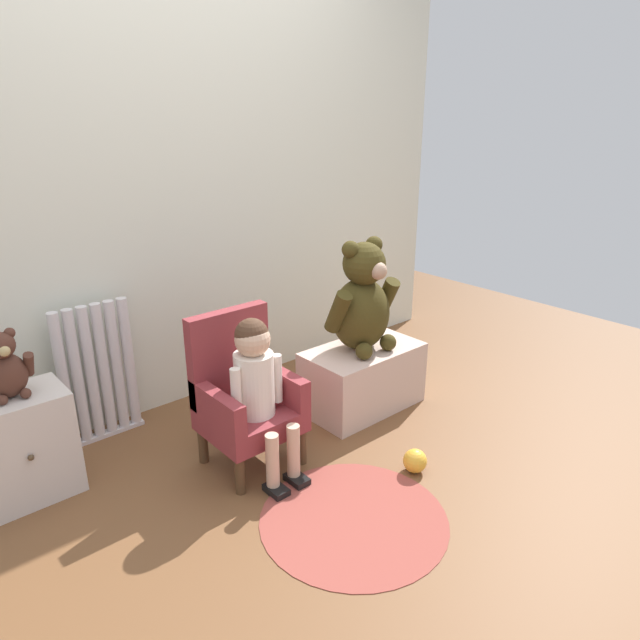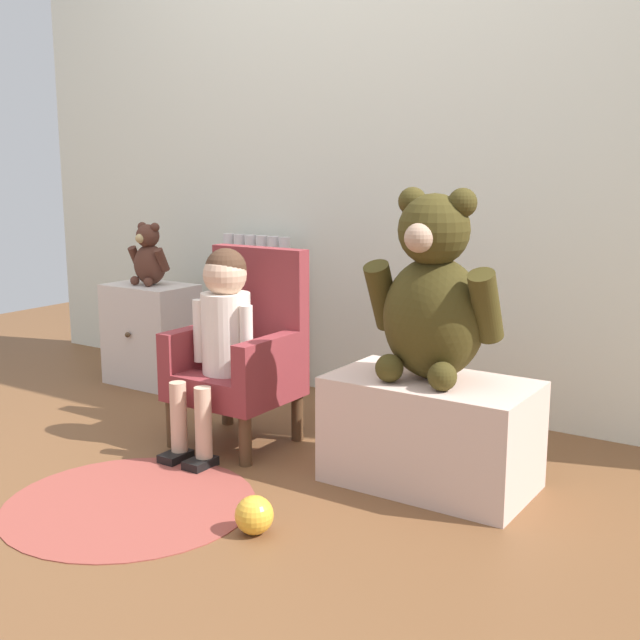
% 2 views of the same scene
% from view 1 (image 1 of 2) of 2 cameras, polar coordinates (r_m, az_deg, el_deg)
% --- Properties ---
extents(ground_plane, '(6.00, 6.00, 0.00)m').
position_cam_1_polar(ground_plane, '(2.44, 1.54, -17.78)').
color(ground_plane, brown).
extents(back_wall, '(3.80, 0.05, 2.40)m').
position_cam_1_polar(back_wall, '(2.97, -15.12, 13.77)').
color(back_wall, silver).
rests_on(back_wall, ground_plane).
extents(radiator, '(0.37, 0.05, 0.68)m').
position_cam_1_polar(radiator, '(2.89, -21.34, -4.99)').
color(radiator, silver).
rests_on(radiator, ground_plane).
extents(small_dresser, '(0.39, 0.29, 0.45)m').
position_cam_1_polar(small_dresser, '(2.64, -27.70, -11.18)').
color(small_dresser, beige).
rests_on(small_dresser, ground_plane).
extents(child_armchair, '(0.39, 0.36, 0.69)m').
position_cam_1_polar(child_armchair, '(2.56, -7.62, -7.50)').
color(child_armchair, maroon).
rests_on(child_armchair, ground_plane).
extents(child_figure, '(0.25, 0.35, 0.70)m').
position_cam_1_polar(child_figure, '(2.41, -6.31, -5.61)').
color(child_figure, silver).
rests_on(child_figure, ground_plane).
extents(low_bench, '(0.62, 0.36, 0.34)m').
position_cam_1_polar(low_bench, '(3.04, 4.26, -5.77)').
color(low_bench, beige).
rests_on(low_bench, ground_plane).
extents(large_teddy_bear, '(0.42, 0.30, 0.58)m').
position_cam_1_polar(large_teddy_bear, '(2.88, 4.24, 1.81)').
color(large_teddy_bear, '#3E3413').
rests_on(large_teddy_bear, low_bench).
extents(small_teddy_bear, '(0.20, 0.14, 0.28)m').
position_cam_1_polar(small_teddy_bear, '(2.49, -28.94, -4.25)').
color(small_teddy_bear, '#4B2A20').
rests_on(small_teddy_bear, small_dresser).
extents(floor_rug, '(0.74, 0.74, 0.01)m').
position_cam_1_polar(floor_rug, '(2.36, 3.39, -19.23)').
color(floor_rug, '#954138').
rests_on(floor_rug, ground_plane).
extents(toy_ball, '(0.11, 0.11, 0.11)m').
position_cam_1_polar(toy_ball, '(2.61, 9.48, -13.72)').
color(toy_ball, gold).
rests_on(toy_ball, ground_plane).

